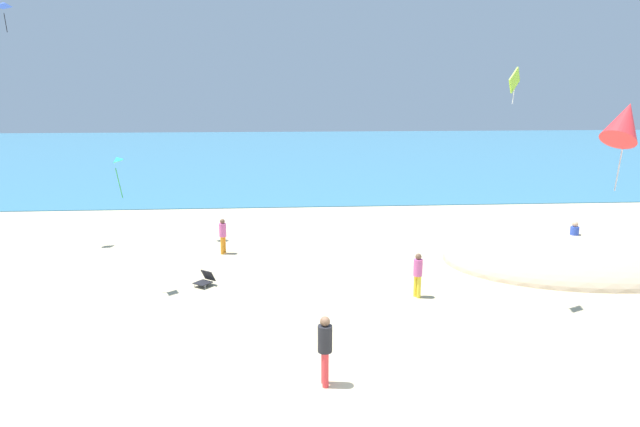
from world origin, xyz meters
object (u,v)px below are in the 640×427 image
object	(u,v)px
beach_chair_far_right	(205,279)
person_1	(223,234)
person_3	(574,239)
kite_blue	(3,5)
kite_lime	(514,81)
person_0	(418,272)
person_4	(325,346)
kite_teal	(117,160)
kite_red	(624,122)

from	to	relation	value
beach_chair_far_right	person_1	size ratio (longest dim) A/B	0.55
person_3	kite_blue	size ratio (longest dim) A/B	1.36
beach_chair_far_right	kite_lime	world-z (taller)	kite_lime
person_3	beach_chair_far_right	bearing A→B (deg)	171.87
person_0	person_4	distance (m)	6.55
person_3	kite_lime	world-z (taller)	kite_lime
person_1	kite_teal	size ratio (longest dim) A/B	1.07
person_1	kite_red	distance (m)	15.80
person_0	kite_lime	distance (m)	6.68
person_4	kite_teal	size ratio (longest dim) A/B	1.22
person_0	kite_red	bearing A→B (deg)	93.78
person_4	kite_blue	size ratio (longest dim) A/B	1.39
beach_chair_far_right	person_1	distance (m)	4.03
person_3	person_0	bearing A→B (deg)	-169.62
beach_chair_far_right	kite_red	distance (m)	13.80
person_4	person_0	bearing A→B (deg)	-126.20
beach_chair_far_right	person_3	size ratio (longest dim) A/B	0.49
person_3	kite_teal	distance (m)	17.45
kite_red	kite_lime	distance (m)	4.45
person_1	kite_teal	world-z (taller)	kite_teal
kite_red	person_3	bearing A→B (deg)	65.57
kite_red	person_4	bearing A→B (deg)	-178.81
kite_blue	kite_red	bearing A→B (deg)	-34.65
person_0	person_1	size ratio (longest dim) A/B	1.00
person_1	person_4	xyz separation A→B (m)	(3.38, -11.14, 0.12)
kite_teal	kite_lime	world-z (taller)	kite_lime
kite_lime	person_1	bearing A→B (deg)	144.08
kite_teal	kite_blue	world-z (taller)	kite_blue
kite_red	kite_blue	bearing A→B (deg)	145.35
kite_red	kite_teal	bearing A→B (deg)	153.05
person_1	kite_blue	distance (m)	12.86
kite_teal	person_3	bearing A→B (deg)	7.39
person_3	person_4	bearing A→B (deg)	-155.27
person_1	person_4	size ratio (longest dim) A/B	0.88
person_3	person_4	world-z (taller)	person_4
person_1	kite_teal	distance (m)	6.41
person_3	kite_blue	bearing A→B (deg)	154.43
kite_teal	kite_red	distance (m)	14.62
person_1	kite_lime	bearing A→B (deg)	169.27
beach_chair_far_right	kite_red	xyz separation A→B (m)	(10.34, -7.02, 5.85)
person_3	kite_blue	xyz separation A→B (m)	(-22.76, 4.19, 9.17)
person_1	person_3	size ratio (longest dim) A/B	0.90
person_1	kite_teal	xyz separation A→B (m)	(-2.88, -4.41, 3.65)
person_0	kite_red	world-z (taller)	kite_red
person_0	kite_blue	world-z (taller)	kite_blue
person_0	person_3	distance (m)	7.92
beach_chair_far_right	person_3	distance (m)	14.46
person_0	kite_teal	xyz separation A→B (m)	(-9.80, 1.22, 3.65)
beach_chair_far_right	person_1	world-z (taller)	person_1
kite_teal	person_0	bearing A→B (deg)	-7.07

